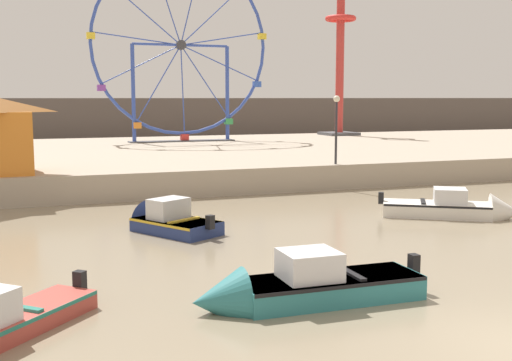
# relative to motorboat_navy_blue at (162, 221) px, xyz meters

# --- Properties ---
(quay_promenade) EXTENTS (110.00, 25.76, 1.22)m
(quay_promenade) POSITION_rel_motorboat_navy_blue_xyz_m (4.09, 19.28, 0.29)
(quay_promenade) COLOR tan
(quay_promenade) RESTS_ON ground_plane
(distant_town_skyline) EXTENTS (140.00, 3.00, 4.40)m
(distant_town_skyline) POSITION_rel_motorboat_navy_blue_xyz_m (4.09, 47.26, 1.87)
(distant_town_skyline) COLOR #564C47
(distant_town_skyline) RESTS_ON ground_plane
(motorboat_navy_blue) EXTENTS (3.16, 3.94, 1.65)m
(motorboat_navy_blue) POSITION_rel_motorboat_navy_blue_xyz_m (0.00, 0.00, 0.00)
(motorboat_navy_blue) COLOR navy
(motorboat_navy_blue) RESTS_ON ground_plane
(motorboat_teal_painted) EXTENTS (5.36, 1.50, 1.55)m
(motorboat_teal_painted) POSITION_rel_motorboat_navy_blue_xyz_m (1.01, -8.74, 0.04)
(motorboat_teal_painted) COLOR teal
(motorboat_teal_painted) RESTS_ON ground_plane
(motorboat_white_red_stripe) EXTENTS (4.90, 3.86, 1.50)m
(motorboat_white_red_stripe) POSITION_rel_motorboat_navy_blue_xyz_m (10.93, -1.55, 0.02)
(motorboat_white_red_stripe) COLOR silver
(motorboat_white_red_stripe) RESTS_ON ground_plane
(ferris_wheel_blue_frame) EXTENTS (13.28, 1.20, 13.58)m
(ferris_wheel_blue_frame) POSITION_rel_motorboat_navy_blue_xyz_m (7.05, 25.50, 7.71)
(ferris_wheel_blue_frame) COLOR #334CA8
(ferris_wheel_blue_frame) RESTS_ON quay_promenade
(drop_tower_red_tower) EXTENTS (2.80, 2.80, 13.99)m
(drop_tower_red_tower) POSITION_rel_motorboat_navy_blue_xyz_m (21.86, 28.89, 7.75)
(drop_tower_red_tower) COLOR #BC332D
(drop_tower_red_tower) RESTS_ON quay_promenade
(promenade_lamp_near) EXTENTS (0.32, 0.32, 3.33)m
(promenade_lamp_near) POSITION_rel_motorboat_navy_blue_xyz_m (10.10, 6.85, 3.12)
(promenade_lamp_near) COLOR #2D2D33
(promenade_lamp_near) RESTS_ON quay_promenade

